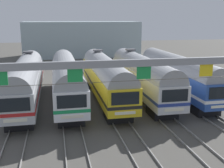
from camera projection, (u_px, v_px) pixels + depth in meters
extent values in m
plane|color=#4C4944|center=(105.00, 100.00, 31.49)|extent=(160.00, 160.00, 0.00)
cube|color=gray|center=(32.00, 73.00, 45.89)|extent=(0.07, 70.00, 0.15)
cube|color=gray|center=(41.00, 73.00, 46.17)|extent=(0.07, 70.00, 0.15)
cube|color=gray|center=(58.00, 72.00, 46.72)|extent=(0.07, 70.00, 0.15)
cube|color=gray|center=(67.00, 72.00, 47.00)|extent=(0.07, 70.00, 0.15)
cube|color=gray|center=(83.00, 72.00, 47.54)|extent=(0.07, 70.00, 0.15)
cube|color=gray|center=(92.00, 71.00, 47.82)|extent=(0.07, 70.00, 0.15)
cube|color=gray|center=(108.00, 71.00, 48.36)|extent=(0.07, 70.00, 0.15)
cube|color=gray|center=(116.00, 70.00, 48.64)|extent=(0.07, 70.00, 0.15)
cube|color=gray|center=(131.00, 70.00, 49.19)|extent=(0.07, 70.00, 0.15)
cube|color=gray|center=(139.00, 69.00, 49.47)|extent=(0.07, 70.00, 0.15)
cube|color=#B2B5BA|center=(26.00, 84.00, 29.33)|extent=(2.85, 18.00, 2.35)
cube|color=#B21E1E|center=(26.00, 87.00, 29.41)|extent=(2.88, 18.02, 0.28)
cylinder|color=gray|center=(25.00, 73.00, 29.06)|extent=(2.74, 17.64, 2.74)
cube|color=black|center=(14.00, 105.00, 20.62)|extent=(2.28, 0.06, 1.03)
cube|color=silver|center=(15.00, 121.00, 20.90)|extent=(1.71, 0.05, 0.24)
cube|color=black|center=(20.00, 120.00, 23.71)|extent=(2.28, 2.60, 1.05)
cube|color=black|center=(31.00, 86.00, 35.73)|extent=(2.28, 2.60, 1.05)
cube|color=#4C4C51|center=(28.00, 52.00, 33.51)|extent=(1.10, 1.10, 0.20)
cube|color=white|center=(67.00, 82.00, 30.15)|extent=(2.85, 18.00, 2.35)
cube|color=#198C4C|center=(67.00, 85.00, 30.23)|extent=(2.88, 18.02, 0.28)
cylinder|color=gray|center=(66.00, 71.00, 29.88)|extent=(2.74, 17.64, 2.74)
cube|color=black|center=(72.00, 102.00, 21.44)|extent=(2.28, 0.06, 1.03)
cube|color=silver|center=(72.00, 117.00, 21.72)|extent=(1.71, 0.05, 0.24)
cube|color=black|center=(71.00, 117.00, 24.54)|extent=(2.28, 2.60, 1.05)
cube|color=black|center=(65.00, 84.00, 36.55)|extent=(2.28, 2.60, 1.05)
cube|color=gold|center=(105.00, 80.00, 30.98)|extent=(2.85, 18.00, 2.35)
cube|color=black|center=(105.00, 83.00, 31.06)|extent=(2.88, 18.02, 0.28)
cylinder|color=gray|center=(105.00, 70.00, 30.71)|extent=(2.74, 17.64, 2.74)
cube|color=black|center=(125.00, 98.00, 22.27)|extent=(2.28, 0.06, 1.03)
cube|color=silver|center=(125.00, 113.00, 22.55)|extent=(1.71, 0.05, 0.24)
cube|color=black|center=(118.00, 113.00, 25.36)|extent=(2.28, 2.60, 1.05)
cube|color=black|center=(97.00, 83.00, 37.37)|extent=(2.28, 2.60, 1.05)
cube|color=#4C4C51|center=(98.00, 50.00, 35.16)|extent=(1.10, 1.10, 0.20)
cube|color=silver|center=(142.00, 79.00, 31.80)|extent=(2.85, 18.00, 2.35)
cube|color=navy|center=(142.00, 82.00, 31.88)|extent=(2.88, 18.02, 0.28)
cylinder|color=gray|center=(142.00, 68.00, 31.53)|extent=(2.74, 17.64, 2.74)
cube|color=black|center=(175.00, 96.00, 23.09)|extent=(2.28, 0.06, 1.03)
cube|color=silver|center=(174.00, 110.00, 23.37)|extent=(1.71, 0.05, 0.24)
cube|color=black|center=(162.00, 110.00, 26.18)|extent=(2.28, 2.60, 1.05)
cube|color=black|center=(128.00, 81.00, 38.20)|extent=(2.28, 2.60, 1.05)
cube|color=#4C4C51|center=(130.00, 50.00, 35.98)|extent=(1.10, 1.10, 0.20)
cube|color=#284C9E|center=(177.00, 77.00, 32.63)|extent=(2.85, 18.00, 2.35)
cube|color=white|center=(176.00, 80.00, 32.71)|extent=(2.88, 18.02, 0.28)
cylinder|color=gray|center=(177.00, 67.00, 32.36)|extent=(2.74, 17.64, 2.74)
cube|color=black|center=(221.00, 93.00, 23.92)|extent=(2.28, 0.06, 1.03)
cube|color=silver|center=(220.00, 107.00, 24.20)|extent=(1.71, 0.05, 0.24)
cube|color=black|center=(203.00, 107.00, 27.01)|extent=(2.28, 2.60, 1.05)
cube|color=black|center=(157.00, 80.00, 39.02)|extent=(2.28, 2.60, 1.05)
cube|color=gray|center=(144.00, 63.00, 17.18)|extent=(21.66, 0.32, 0.44)
cube|color=#198C3F|center=(75.00, 75.00, 16.50)|extent=(0.90, 0.08, 0.80)
cube|color=#198C3F|center=(144.00, 73.00, 17.32)|extent=(0.90, 0.08, 0.80)
cube|color=yellow|center=(206.00, 70.00, 18.15)|extent=(0.90, 0.08, 0.80)
cylinder|color=#3F382D|center=(144.00, 80.00, 17.43)|extent=(21.66, 0.03, 0.03)
cube|color=#9EB2B7|center=(82.00, 39.00, 66.81)|extent=(26.57, 10.00, 8.07)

